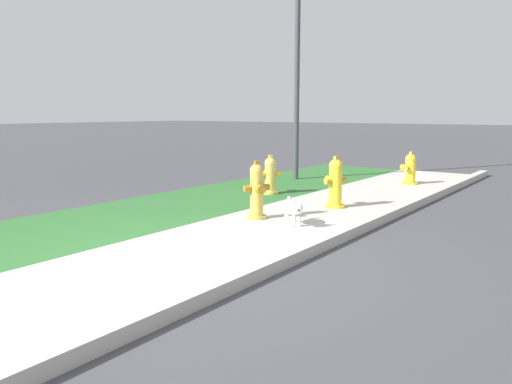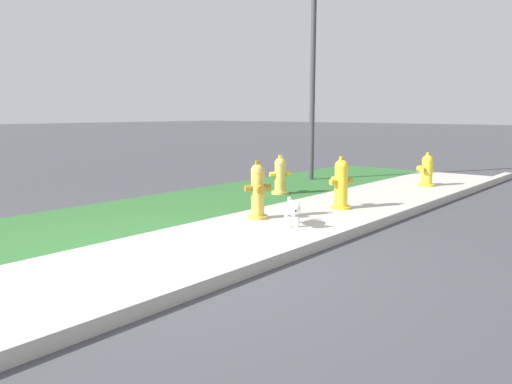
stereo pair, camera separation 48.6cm
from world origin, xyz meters
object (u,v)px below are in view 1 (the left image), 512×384
Objects in this scene: fire_hydrant_near_corner at (270,175)px; fire_hydrant_across_street at (257,191)px; street_lamp at (298,10)px; fire_hydrant_far_end at (410,169)px; small_white_dog at (294,208)px; fire_hydrant_mid_block at (335,183)px.

fire_hydrant_near_corner is 0.87× the size of fire_hydrant_across_street.
street_lamp is at bearing -123.45° from fire_hydrant_across_street.
fire_hydrant_far_end is 0.12× the size of street_lamp.
street_lamp is (3.82, 1.73, 3.12)m from fire_hydrant_across_street.
fire_hydrant_near_corner is 1.57× the size of small_white_dog.
fire_hydrant_mid_block reaches higher than fire_hydrant_far_end.
fire_hydrant_mid_block is at bearing -138.23° from street_lamp.
fire_hydrant_far_end is 3.97m from street_lamp.
small_white_dog is at bearing -148.77° from street_lamp.
fire_hydrant_across_street is (-1.86, -1.06, 0.06)m from fire_hydrant_near_corner.
fire_hydrant_near_corner reaches higher than fire_hydrant_far_end.
fire_hydrant_near_corner is 2.15m from fire_hydrant_across_street.
fire_hydrant_near_corner is at bearing 175.81° from small_white_dog.
fire_hydrant_mid_block is 4.56m from street_lamp.
fire_hydrant_far_end is 0.83× the size of fire_hydrant_across_street.
fire_hydrant_far_end is at bearing -74.43° from street_lamp.
street_lamp is (3.88, 2.36, 3.28)m from small_white_dog.
fire_hydrant_near_corner is at bearing 158.30° from fire_hydrant_far_end.
fire_hydrant_across_street is 1.81× the size of small_white_dog.
fire_hydrant_across_street is (-1.34, 0.48, 0.00)m from fire_hydrant_mid_block.
fire_hydrant_far_end is at bearing -154.81° from fire_hydrant_across_street.
street_lamp is (-0.63, 2.28, 3.19)m from fire_hydrant_far_end.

